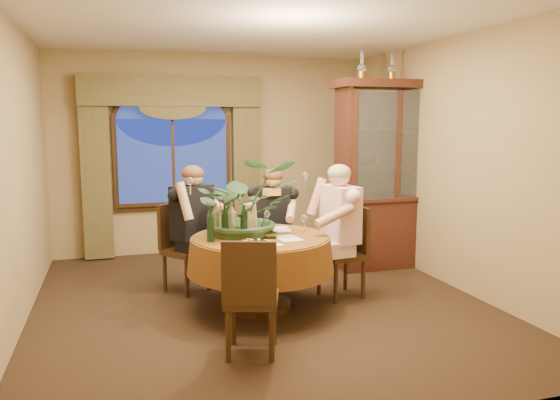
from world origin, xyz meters
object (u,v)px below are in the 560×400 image
object	(u,v)px
oil_lamp_center	(392,67)
chair_back_right	(268,242)
china_cabinet	(389,175)
wine_bottle_5	(225,222)
oil_lamp_right	(421,67)
chair_front_left	(252,296)
stoneware_vase	(250,219)
person_pink	(340,232)
centerpiece_plant	(246,170)
wine_bottle_0	(231,220)
wine_bottle_2	(229,218)
chair_right	(341,253)
dining_table	(261,273)
wine_bottle_4	(244,222)
wine_bottle_1	(216,219)
chair_back	(186,249)
olive_bowl	(270,235)
wine_bottle_3	(210,224)
person_scarf	(273,225)
oil_lamp_left	(362,66)
person_back	(193,229)

from	to	relation	value
oil_lamp_center	chair_back_right	xyz separation A→B (m)	(-1.69, -0.28, -2.06)
china_cabinet	wine_bottle_5	world-z (taller)	china_cabinet
oil_lamp_right	chair_front_left	distance (m)	4.07
chair_back_right	stoneware_vase	xyz separation A→B (m)	(-0.40, -0.76, 0.42)
oil_lamp_right	person_pink	distance (m)	2.61
centerpiece_plant	wine_bottle_0	bearing A→B (deg)	-152.53
oil_lamp_center	chair_front_left	distance (m)	3.80
wine_bottle_2	chair_right	bearing A→B (deg)	-1.91
chair_back_right	stoneware_vase	bearing A→B (deg)	82.38
oil_lamp_center	wine_bottle_2	distance (m)	2.98
oil_lamp_right	wine_bottle_0	bearing A→B (deg)	-157.93
china_cabinet	chair_right	world-z (taller)	china_cabinet
stoneware_vase	centerpiece_plant	bearing A→B (deg)	132.99
dining_table	wine_bottle_0	world-z (taller)	wine_bottle_0
wine_bottle_4	wine_bottle_2	bearing A→B (deg)	107.37
wine_bottle_1	chair_back	bearing A→B (deg)	106.58
stoneware_vase	wine_bottle_0	xyz separation A→B (m)	(-0.20, -0.05, 0.01)
stoneware_vase	olive_bowl	xyz separation A→B (m)	(0.15, -0.22, -0.13)
olive_bowl	china_cabinet	bearing A→B (deg)	33.03
oil_lamp_center	chair_back_right	size ratio (longest dim) A/B	0.35
chair_front_left	olive_bowl	bearing A→B (deg)	84.16
chair_back	wine_bottle_3	distance (m)	1.04
oil_lamp_center	chair_right	world-z (taller)	oil_lamp_center
person_pink	wine_bottle_4	bearing A→B (deg)	93.26
dining_table	stoneware_vase	xyz separation A→B (m)	(-0.07, 0.13, 0.53)
wine_bottle_2	wine_bottle_0	bearing A→B (deg)	-90.53
wine_bottle_0	wine_bottle_5	xyz separation A→B (m)	(-0.08, -0.11, 0.00)
chair_front_left	centerpiece_plant	xyz separation A→B (m)	(0.23, 1.14, 0.91)
china_cabinet	oil_lamp_right	world-z (taller)	oil_lamp_right
dining_table	wine_bottle_2	distance (m)	0.64
oil_lamp_right	person_scarf	xyz separation A→B (m)	(-2.04, -0.25, -1.88)
wine_bottle_1	wine_bottle_2	world-z (taller)	same
china_cabinet	chair_back_right	distance (m)	1.86
dining_table	china_cabinet	distance (m)	2.48
wine_bottle_0	wine_bottle_3	world-z (taller)	same
oil_lamp_left	centerpiece_plant	world-z (taller)	oil_lamp_left
dining_table	centerpiece_plant	distance (m)	1.03
person_back	stoneware_vase	size ratio (longest dim) A/B	4.59
china_cabinet	olive_bowl	world-z (taller)	china_cabinet
person_back	person_scarf	size ratio (longest dim) A/B	1.05
olive_bowl	wine_bottle_3	distance (m)	0.60
person_back	wine_bottle_2	size ratio (longest dim) A/B	4.26
wine_bottle_1	oil_lamp_right	bearing A→B (deg)	20.08
chair_front_left	wine_bottle_1	world-z (taller)	wine_bottle_1
chair_right	wine_bottle_1	size ratio (longest dim) A/B	2.91
olive_bowl	wine_bottle_4	distance (m)	0.29
wine_bottle_1	wine_bottle_5	bearing A→B (deg)	-70.79
chair_right	person_pink	bearing A→B (deg)	125.57
oil_lamp_center	stoneware_vase	xyz separation A→B (m)	(-2.09, -1.04, -1.64)
wine_bottle_0	wine_bottle_3	distance (m)	0.29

